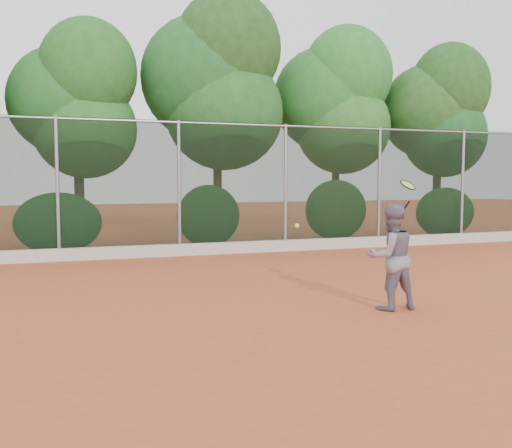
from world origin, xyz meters
name	(u,v)px	position (x,y,z in m)	size (l,w,h in m)	color
ground	(279,313)	(0.00, 0.00, 0.00)	(80.00, 80.00, 0.00)	#B14C29
concrete_curb	(181,250)	(0.00, 6.82, 0.15)	(24.00, 0.20, 0.30)	#BCB6AE
tennis_player	(391,257)	(1.70, -0.32, 0.80)	(0.78, 0.61, 1.60)	slate
chainlink_fence	(179,184)	(0.00, 7.00, 1.86)	(24.09, 0.09, 3.50)	black
foliage_backdrop	(145,95)	(-0.55, 8.98, 4.40)	(23.70, 3.63, 7.55)	#46301B
tennis_racket	(407,188)	(1.95, -0.35, 1.85)	(0.32, 0.30, 0.55)	black
tennis_ball_in_flight	(297,226)	(0.30, 0.04, 1.29)	(0.07, 0.07, 0.07)	#D2F136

